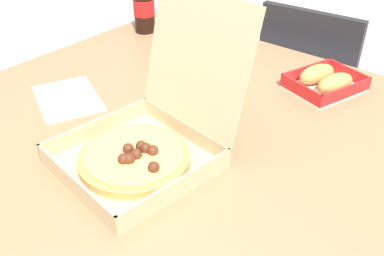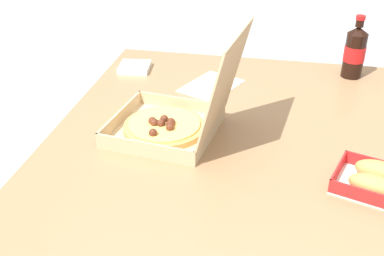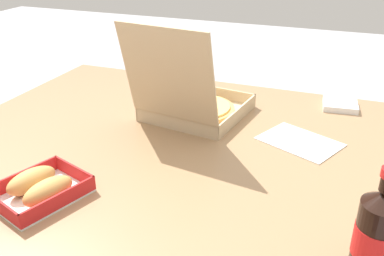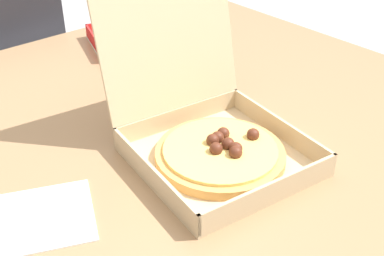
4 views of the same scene
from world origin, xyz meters
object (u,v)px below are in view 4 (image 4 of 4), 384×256
object	(u,v)px
chair	(5,94)
bread_side_box	(121,37)
pizza_box_open	(210,131)
paper_menu	(25,221)

from	to	relation	value
chair	bread_side_box	world-z (taller)	chair
pizza_box_open	chair	bearing A→B (deg)	92.33
bread_side_box	pizza_box_open	bearing A→B (deg)	-106.88
chair	pizza_box_open	xyz separation A→B (m)	(0.04, -0.96, 0.30)
pizza_box_open	paper_menu	distance (m)	0.35
chair	bread_side_box	xyz separation A→B (m)	(0.20, -0.42, 0.28)
paper_menu	pizza_box_open	bearing A→B (deg)	15.77
bread_side_box	paper_menu	size ratio (longest dim) A/B	1.08
bread_side_box	paper_menu	distance (m)	0.70
paper_menu	chair	bearing A→B (deg)	95.69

